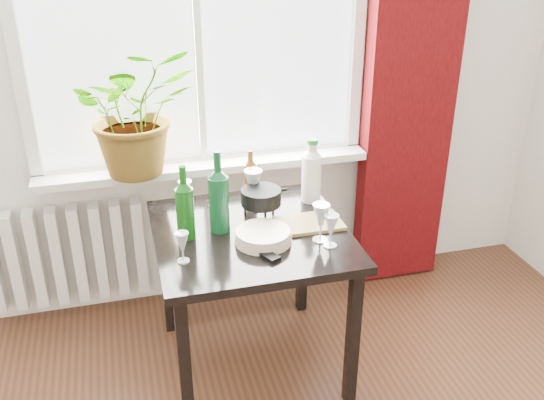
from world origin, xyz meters
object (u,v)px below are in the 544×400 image
object	(u,v)px
cutting_board	(309,223)
wine_bottle_right	(218,191)
plate_stack	(263,236)
fondue_pot	(261,204)
bottle_amber	(251,174)
wineglass_back_center	(254,189)
potted_plant	(135,111)
wineglass_far_right	(331,230)
table	(251,249)
tv_remote	(264,253)
wineglass_back_left	(186,196)
wineglass_front_left	(182,247)
wineglass_front_right	(321,222)
wine_bottle_left	(185,202)
radiator	(68,255)
cleaning_bottle	(312,169)

from	to	relation	value
cutting_board	wine_bottle_right	bearing A→B (deg)	172.02
plate_stack	fondue_pot	xyz separation A→B (m)	(0.05, 0.22, 0.04)
bottle_amber	wineglass_back_center	distance (m)	0.13
potted_plant	fondue_pot	xyz separation A→B (m)	(0.51, -0.44, -0.35)
wineglass_far_right	wineglass_back_center	size ratio (longest dim) A/B	0.73
table	fondue_pot	bearing A→B (deg)	55.62
potted_plant	tv_remote	bearing A→B (deg)	-60.23
wine_bottle_right	plate_stack	size ratio (longest dim) A/B	1.54
wineglass_back_left	wineglass_front_left	world-z (taller)	wineglass_back_left
wineglass_front_right	fondue_pot	bearing A→B (deg)	125.41
wine_bottle_left	plate_stack	bearing A→B (deg)	-22.31
radiator	wineglass_front_left	distance (m)	1.06
wine_bottle_right	cleaning_bottle	world-z (taller)	wine_bottle_right
cleaning_bottle	cutting_board	size ratio (longest dim) A/B	1.12
wine_bottle_left	bottle_amber	distance (m)	0.48
wineglass_back_left	wineglass_front_left	size ratio (longest dim) A/B	1.14
wineglass_back_center	fondue_pot	bearing A→B (deg)	-81.69
bottle_amber	wineglass_front_left	size ratio (longest dim) A/B	1.88
plate_stack	radiator	bearing A→B (deg)	140.02
wine_bottle_left	wineglass_back_center	bearing A→B (deg)	28.26
bottle_amber	wineglass_back_left	bearing A→B (deg)	-171.13
fondue_pot	wineglass_back_left	bearing A→B (deg)	135.35
cleaning_bottle	cutting_board	distance (m)	0.30
wineglass_far_right	fondue_pot	distance (m)	0.40
wineglass_front_right	wine_bottle_right	bearing A→B (deg)	152.98
cleaning_bottle	plate_stack	size ratio (longest dim) A/B	1.33
cutting_board	plate_stack	bearing A→B (deg)	-158.23
radiator	wine_bottle_left	world-z (taller)	wine_bottle_left
wineglass_far_right	wine_bottle_right	bearing A→B (deg)	148.44
potted_plant	wineglass_back_left	xyz separation A→B (m)	(0.18, -0.27, -0.34)
radiator	tv_remote	distance (m)	1.26
cutting_board	radiator	bearing A→B (deg)	150.16
wine_bottle_left	plate_stack	size ratio (longest dim) A/B	1.37
radiator	cutting_board	size ratio (longest dim) A/B	2.71
cleaning_bottle	wineglass_far_right	world-z (taller)	cleaning_bottle
radiator	wine_bottle_right	bearing A→B (deg)	-39.13
wineglass_back_center	plate_stack	bearing A→B (deg)	-96.06
table	wineglass_front_right	distance (m)	0.36
wineglass_far_right	wineglass_front_left	bearing A→B (deg)	176.67
wine_bottle_left	cleaning_bottle	world-z (taller)	wine_bottle_left
table	bottle_amber	xyz separation A→B (m)	(0.08, 0.33, 0.22)
cutting_board	wineglass_back_center	bearing A→B (deg)	133.62
wineglass_back_center	wineglass_back_left	bearing A→B (deg)	166.77
radiator	fondue_pot	bearing A→B (deg)	-29.18
wineglass_far_right	wineglass_back_center	xyz separation A→B (m)	(-0.23, 0.42, 0.03)
wine_bottle_right	fondue_pot	bearing A→B (deg)	18.49
wineglass_front_left	fondue_pot	distance (m)	0.50
table	wineglass_far_right	size ratio (longest dim) A/B	5.60
wineglass_front_left	cutting_board	distance (m)	0.62
radiator	wineglass_front_left	size ratio (longest dim) A/B	5.91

